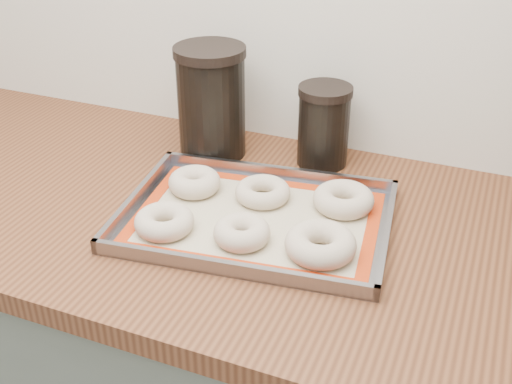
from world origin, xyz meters
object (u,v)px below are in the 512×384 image
at_px(bagel_back_left, 195,182).
at_px(bagel_back_right, 343,199).
at_px(bagel_front_left, 164,222).
at_px(canister_mid, 324,125).
at_px(bagel_front_mid, 242,232).
at_px(canister_left, 211,102).
at_px(baking_tray, 256,218).
at_px(bagel_front_right, 321,244).
at_px(bagel_back_mid, 263,192).

bearing_deg(bagel_back_left, bagel_back_right, 9.33).
distance_m(bagel_front_left, bagel_back_left, 0.14).
distance_m(bagel_front_left, canister_mid, 0.39).
relative_size(bagel_front_mid, canister_left, 0.41).
xyz_separation_m(baking_tray, canister_mid, (0.04, 0.26, 0.08)).
distance_m(bagel_front_left, bagel_front_right, 0.27).
xyz_separation_m(bagel_front_right, bagel_back_left, (-0.28, 0.11, -0.00)).
relative_size(bagel_front_right, bagel_back_right, 1.06).
relative_size(bagel_back_mid, canister_left, 0.44).
bearing_deg(canister_mid, baking_tray, -98.89).
height_order(baking_tray, canister_mid, canister_mid).
xyz_separation_m(baking_tray, bagel_back_mid, (-0.01, 0.07, 0.01)).
bearing_deg(bagel_back_right, bagel_front_right, -88.48).
distance_m(baking_tray, bagel_front_left, 0.16).
xyz_separation_m(bagel_front_right, bagel_back_right, (-0.00, 0.15, -0.00)).
distance_m(bagel_front_mid, canister_left, 0.35).
relative_size(bagel_front_left, canister_mid, 0.62).
distance_m(bagel_front_right, bagel_back_mid, 0.19).
height_order(bagel_back_left, bagel_back_mid, bagel_back_left).
distance_m(bagel_front_left, bagel_front_mid, 0.14).
bearing_deg(baking_tray, canister_left, 130.83).
xyz_separation_m(bagel_back_left, canister_left, (-0.04, 0.17, 0.09)).
bearing_deg(canister_left, bagel_front_left, -79.88).
height_order(bagel_back_mid, bagel_back_right, bagel_back_right).
bearing_deg(baking_tray, bagel_back_mid, 101.94).
relative_size(bagel_front_left, bagel_back_mid, 1.00).
bearing_deg(canister_mid, bagel_back_right, -61.23).
relative_size(bagel_front_right, canister_left, 0.50).
height_order(bagel_back_mid, canister_mid, canister_mid).
bearing_deg(canister_mid, canister_left, -169.01).
distance_m(bagel_back_left, canister_left, 0.19).
relative_size(bagel_front_left, bagel_back_left, 1.04).
xyz_separation_m(bagel_front_mid, canister_left, (-0.19, 0.29, 0.09)).
xyz_separation_m(bagel_front_left, bagel_front_right, (0.26, 0.03, 0.00)).
relative_size(bagel_back_left, canister_mid, 0.59).
bearing_deg(bagel_front_right, bagel_front_mid, -173.67).
xyz_separation_m(bagel_front_left, canister_left, (-0.05, 0.30, 0.09)).
height_order(baking_tray, canister_left, canister_left).
xyz_separation_m(bagel_front_mid, bagel_back_right, (0.13, 0.16, 0.00)).
bearing_deg(bagel_front_left, bagel_front_mid, 7.86).
xyz_separation_m(bagel_back_left, bagel_back_right, (0.27, 0.05, -0.00)).
relative_size(bagel_back_left, bagel_back_mid, 0.96).
height_order(baking_tray, bagel_back_left, bagel_back_left).
bearing_deg(bagel_front_mid, bagel_back_mid, 97.57).
height_order(bagel_front_mid, bagel_back_mid, bagel_front_mid).
distance_m(bagel_front_left, bagel_back_right, 0.32).
height_order(bagel_back_left, canister_mid, canister_mid).
relative_size(bagel_back_mid, canister_mid, 0.61).
height_order(baking_tray, bagel_back_right, bagel_back_right).
relative_size(bagel_front_mid, bagel_front_right, 0.82).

